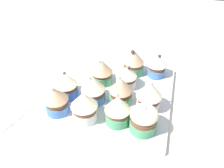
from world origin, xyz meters
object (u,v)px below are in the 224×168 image
Objects in this scene: cupcake_0 at (157,65)px; cupcake_10 at (84,106)px; cupcake_4 at (149,95)px; cupcake_8 at (144,119)px; cupcake_1 at (134,62)px; cupcake_2 at (126,77)px; napkin at (8,107)px; cupcake_9 at (118,109)px; cupcake_6 at (93,89)px; cupcake_11 at (56,100)px; baking_tray at (112,94)px; cupcake_7 at (66,85)px; cupcake_3 at (102,71)px; cupcake_5 at (121,90)px.

cupcake_0 is 26.50cm from cupcake_10.
cupcake_8 is (0.09, 7.39, -0.85)cm from cupcake_4.
cupcake_1 is 1.19× the size of cupcake_2.
napkin is (21.41, 0.53, -5.06)cm from cupcake_10.
cupcake_10 is (7.72, 1.00, 0.11)cm from cupcake_9.
cupcake_6 reaches higher than cupcake_11.
cupcake_2 is at bearing -114.60° from cupcake_10.
cupcake_10 is (-0.22, 6.86, 0.33)cm from cupcake_6.
cupcake_2 is 16.29cm from cupcake_10.
cupcake_8 reaches higher than napkin.
baking_tray is 3.90× the size of cupcake_1.
cupcake_10 is (13.99, 7.61, -0.02)cm from cupcake_4.
cupcake_7 is at bearing -88.19° from cupcake_11.
baking_tray is 27.62cm from napkin.
cupcake_11 is (15.16, 0.44, -0.22)cm from cupcake_9.
cupcake_0 is (-10.57, -11.32, 4.12)cm from baking_tray.
cupcake_9 reaches higher than cupcake_7.
cupcake_7 is at bearing 20.18° from baking_tray.
cupcake_6 reaches higher than cupcake_0.
cupcake_10 is at bearing 71.53° from baking_tray.
cupcake_0 is 0.87× the size of cupcake_9.
cupcake_1 is at bearing -108.91° from cupcake_10.
cupcake_4 is at bearing 161.71° from baking_tray.
cupcake_9 reaches higher than napkin.
cupcake_4 is 36.68cm from napkin.
cupcake_0 is 26.81cm from cupcake_7.
cupcake_4 is 1.00× the size of cupcake_9.
cupcake_7 is 0.94× the size of cupcake_11.
napkin is (28.18, 15.32, -4.27)cm from cupcake_2.
cupcake_7 reaches higher than baking_tray.
cupcake_6 reaches higher than cupcake_3.
napkin is at bearing 1.21° from cupcake_8.
cupcake_11 is at bearing 41.12° from cupcake_6.
cupcake_4 reaches higher than cupcake_7.
napkin is (25.09, 11.54, -0.30)cm from baking_tray.
cupcake_5 is (-3.07, 2.78, 4.41)cm from baking_tray.
cupcake_4 is (-10.31, 3.41, 4.77)cm from baking_tray.
cupcake_8 is 0.90× the size of cupcake_11.
cupcake_11 is at bearing 1.68° from cupcake_9.
cupcake_11 reaches higher than cupcake_0.
cupcake_9 is 0.65× the size of napkin.
cupcake_9 is at bearing 111.97° from baking_tray.
cupcake_4 and cupcake_9 have the same top height.
cupcake_3 is at bearing -132.64° from cupcake_7.
cupcake_2 is 0.88× the size of cupcake_6.
cupcake_3 is at bearing -42.94° from cupcake_5.
baking_tray is at bearing -18.29° from cupcake_4.
cupcake_9 is at bearing -177.00° from napkin.
cupcake_6 is at bearing 62.74° from cupcake_1.
cupcake_3 is 0.94× the size of cupcake_9.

